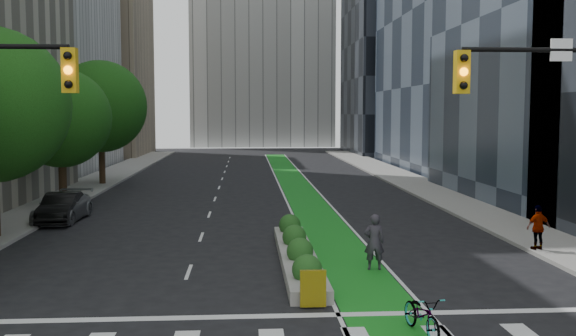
{
  "coord_description": "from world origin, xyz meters",
  "views": [
    {
      "loc": [
        -0.57,
        -14.99,
        5.26
      ],
      "look_at": [
        1.13,
        11.1,
        3.0
      ],
      "focal_mm": 40.0,
      "sensor_mm": 36.0,
      "label": 1
    }
  ],
  "objects": [
    {
      "name": "bike_lane_paint",
      "position": [
        3.0,
        30.0,
        0.01
      ],
      "size": [
        2.2,
        70.0,
        0.01
      ],
      "primitive_type": "cube",
      "color": "#17831E",
      "rests_on": "ground"
    },
    {
      "name": "tree_far",
      "position": [
        -11.0,
        32.0,
        5.69
      ],
      "size": [
        6.6,
        6.6,
        9.0
      ],
      "color": "black",
      "rests_on": "ground"
    },
    {
      "name": "building_tan_far",
      "position": [
        -20.0,
        66.0,
        13.0
      ],
      "size": [
        14.0,
        16.0,
        26.0
      ],
      "primitive_type": "cube",
      "color": "tan",
      "rests_on": "ground"
    },
    {
      "name": "parked_car_left_far",
      "position": [
        -9.5,
        16.56,
        0.69
      ],
      "size": [
        2.12,
        4.81,
        1.37
      ],
      "primitive_type": "imported",
      "rotation": [
        0.0,
        0.0,
        -0.04
      ],
      "color": "slate",
      "rests_on": "ground"
    },
    {
      "name": "ground",
      "position": [
        0.0,
        0.0,
        0.0
      ],
      "size": [
        160.0,
        160.0,
        0.0
      ],
      "primitive_type": "plane",
      "color": "black",
      "rests_on": "ground"
    },
    {
      "name": "building_dark_end",
      "position": [
        20.0,
        68.0,
        14.0
      ],
      "size": [
        14.0,
        18.0,
        28.0
      ],
      "primitive_type": "cube",
      "color": "black",
      "rests_on": "ground"
    },
    {
      "name": "parked_car_left_mid",
      "position": [
        -9.47,
        16.19,
        0.7
      ],
      "size": [
        1.67,
        4.33,
        1.41
      ],
      "primitive_type": "imported",
      "rotation": [
        0.0,
        0.0,
        0.04
      ],
      "color": "black",
      "rests_on": "ground"
    },
    {
      "name": "sidewalk_left",
      "position": [
        -11.8,
        25.0,
        0.07
      ],
      "size": [
        3.6,
        90.0,
        0.15
      ],
      "primitive_type": "cube",
      "color": "gray",
      "rests_on": "ground"
    },
    {
      "name": "sidewalk_right",
      "position": [
        11.8,
        25.0,
        0.07
      ],
      "size": [
        3.6,
        90.0,
        0.15
      ],
      "primitive_type": "cube",
      "color": "gray",
      "rests_on": "ground"
    },
    {
      "name": "pedestrian_far",
      "position": [
        10.3,
        7.98,
        0.99
      ],
      "size": [
        1.05,
        0.62,
        1.68
      ],
      "primitive_type": "imported",
      "rotation": [
        0.0,
        0.0,
        3.36
      ],
      "color": "gray",
      "rests_on": "sidewalk_right"
    },
    {
      "name": "median_planter",
      "position": [
        1.2,
        7.04,
        0.37
      ],
      "size": [
        1.2,
        10.26,
        1.1
      ],
      "color": "gray",
      "rests_on": "ground"
    },
    {
      "name": "tree_midfar",
      "position": [
        -11.0,
        22.0,
        4.95
      ],
      "size": [
        5.6,
        5.6,
        7.76
      ],
      "color": "black",
      "rests_on": "ground"
    },
    {
      "name": "bicycle",
      "position": [
        3.57,
        -0.39,
        0.49
      ],
      "size": [
        0.96,
        1.96,
        0.98
      ],
      "primitive_type": "imported",
      "rotation": [
        0.0,
        0.0,
        0.17
      ],
      "color": "gray",
      "rests_on": "ground"
    },
    {
      "name": "cyclist",
      "position": [
        3.68,
        5.9,
        0.95
      ],
      "size": [
        0.72,
        0.5,
        1.9
      ],
      "primitive_type": "imported",
      "rotation": [
        0.0,
        0.0,
        3.08
      ],
      "color": "#332E37",
      "rests_on": "ground"
    }
  ]
}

